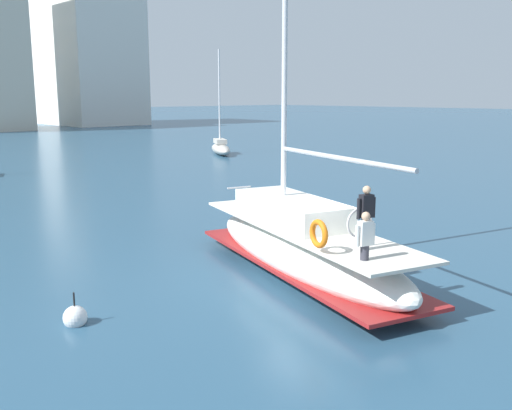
# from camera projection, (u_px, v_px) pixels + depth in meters

# --- Properties ---
(ground_plane) EXTENTS (400.00, 400.00, 0.00)m
(ground_plane) POSITION_uv_depth(u_px,v_px,m) (310.00, 282.00, 16.04)
(ground_plane) COLOR #284C66
(main_sailboat) EXTENTS (5.04, 9.89, 12.71)m
(main_sailboat) POSITION_uv_depth(u_px,v_px,m) (302.00, 244.00, 16.59)
(main_sailboat) COLOR white
(main_sailboat) RESTS_ON ground
(moored_sloop_near) EXTENTS (4.04, 5.61, 9.02)m
(moored_sloop_near) POSITION_uv_depth(u_px,v_px,m) (221.00, 147.00, 50.23)
(moored_sloop_near) COLOR #B7B2A8
(moored_sloop_near) RESTS_ON ground
(mooring_buoy) EXTENTS (0.55, 0.55, 0.88)m
(mooring_buoy) POSITION_uv_depth(u_px,v_px,m) (75.00, 317.00, 13.08)
(mooring_buoy) COLOR silver
(mooring_buoy) RESTS_ON ground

